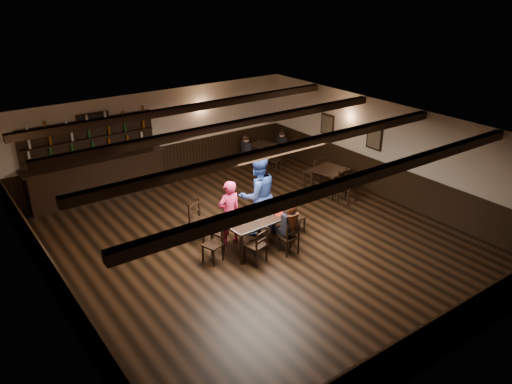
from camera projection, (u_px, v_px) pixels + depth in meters
ground at (255, 242)px, 11.82m from camera, size 10.00×10.00×0.00m
room_shell at (254, 173)px, 11.15m from camera, size 9.02×10.02×2.71m
dining_table at (259, 221)px, 11.33m from camera, size 1.70×0.91×0.75m
chair_near_left at (258, 243)px, 10.74m from camera, size 0.49×0.47×0.86m
chair_near_right at (291, 236)px, 11.12m from camera, size 0.40×0.38×0.81m
chair_end_left at (215, 241)px, 10.89m from camera, size 0.46×0.47×0.81m
chair_end_right at (294, 215)px, 12.07m from camera, size 0.35×0.37×0.78m
chair_far_pushed at (198, 218)px, 11.71m from camera, size 0.60×0.59×0.98m
woman_pink at (229, 213)px, 11.46m from camera, size 0.58×0.38×1.57m
man_blue at (258, 195)px, 11.82m from camera, size 1.06×0.87×2.00m
seated_person at (290, 220)px, 11.01m from camera, size 0.33×0.50×0.82m
cake at (241, 221)px, 11.08m from camera, size 0.27×0.27×0.09m
plate_stack_a at (257, 217)px, 11.19m from camera, size 0.16×0.16×0.15m
plate_stack_b at (266, 211)px, 11.38m from camera, size 0.17×0.17×0.20m
tea_light at (258, 214)px, 11.41m from camera, size 0.04×0.04×0.06m
salt_shaker at (272, 214)px, 11.38m from camera, size 0.03×0.03×0.08m
pepper_shaker at (277, 212)px, 11.47m from camera, size 0.04×0.04×0.10m
drink_glass at (268, 210)px, 11.56m from camera, size 0.06×0.06×0.10m
menu_red at (281, 213)px, 11.51m from camera, size 0.35×0.26×0.00m
menu_blue at (273, 210)px, 11.64m from camera, size 0.36×0.29×0.00m
bar_counter at (96, 173)px, 13.91m from camera, size 3.91×0.70×2.20m
back_table_a at (330, 172)px, 14.13m from camera, size 1.02×1.02×0.75m
back_table_b at (263, 148)px, 16.14m from camera, size 1.00×1.00×0.75m
bg_patron_left at (246, 146)px, 15.69m from camera, size 0.30×0.39×0.72m
bg_patron_right at (282, 141)px, 16.26m from camera, size 0.27×0.36×0.68m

